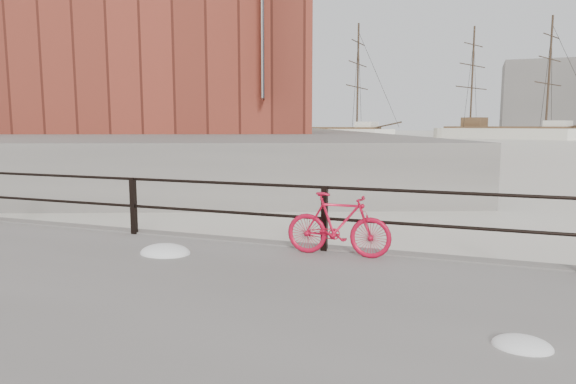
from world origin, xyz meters
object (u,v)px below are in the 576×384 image
Objects in this scene: schooner_mid at (505,139)px; schooner_left at (324,138)px; workboat_far at (241,145)px; bicycle at (338,225)px; workboat_near at (207,152)px.

schooner_left is (-29.30, -4.96, 0.00)m from schooner_mid.
workboat_far is at bearing -102.77° from schooner_mid.
bicycle is 36.15m from workboat_near.
schooner_mid is at bearing 14.06° from schooner_left.
schooner_left reaches higher than workboat_far.
bicycle is 0.06× the size of schooner_mid.
workboat_far is at bearing 115.87° from bicycle.
schooner_mid is 1.03× the size of schooner_left.
bicycle is at bearing -69.08° from schooner_left.
schooner_left is 2.26× the size of workboat_far.
workboat_far is at bearing 105.53° from workboat_near.
schooner_mid is 2.07× the size of workboat_near.
schooner_mid reaches higher than workboat_far.
schooner_left is 33.37m from workboat_far.
schooner_left is 2.01× the size of workboat_near.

